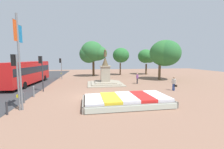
# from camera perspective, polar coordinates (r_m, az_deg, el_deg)

# --- Properties ---
(ground_plane) EXTENTS (71.94, 71.94, 0.00)m
(ground_plane) POSITION_cam_1_polar(r_m,az_deg,el_deg) (14.88, -6.50, -8.28)
(ground_plane) COLOR #8C6651
(flower_planter) EXTENTS (7.09, 3.82, 0.69)m
(flower_planter) POSITION_cam_1_polar(r_m,az_deg,el_deg) (12.39, 5.83, -9.72)
(flower_planter) COLOR #38281C
(flower_planter) RESTS_ON ground_plane
(statue_monument) EXTENTS (4.99, 4.99, 4.94)m
(statue_monument) POSITION_cam_1_polar(r_m,az_deg,el_deg) (21.30, -2.59, -1.31)
(statue_monument) COLOR gray
(statue_monument) RESTS_ON ground_plane
(traffic_light_near_crossing) EXTENTS (0.42, 0.30, 3.98)m
(traffic_light_near_crossing) POSITION_cam_1_polar(r_m,az_deg,el_deg) (12.38, -32.74, 0.65)
(traffic_light_near_crossing) COLOR slate
(traffic_light_near_crossing) RESTS_ON ground_plane
(traffic_light_mid_block) EXTENTS (0.42, 0.30, 3.95)m
(traffic_light_mid_block) POSITION_cam_1_polar(r_m,az_deg,el_deg) (18.24, -25.37, 2.60)
(traffic_light_mid_block) COLOR #2D2D33
(traffic_light_mid_block) RESTS_ON ground_plane
(traffic_light_far_corner) EXTENTS (0.41, 0.29, 3.70)m
(traffic_light_far_corner) POSITION_cam_1_polar(r_m,az_deg,el_deg) (28.04, -18.92, 3.49)
(traffic_light_far_corner) COLOR slate
(traffic_light_far_corner) RESTS_ON ground_plane
(banner_pole) EXTENTS (0.14, 1.21, 6.75)m
(banner_pole) POSITION_cam_1_polar(r_m,az_deg,el_deg) (12.30, -31.87, 5.30)
(banner_pole) COLOR slate
(banner_pole) RESTS_ON ground_plane
(city_bus) EXTENTS (3.16, 11.22, 3.19)m
(city_bus) POSITION_cam_1_polar(r_m,az_deg,el_deg) (24.07, -29.77, 0.93)
(city_bus) COLOR red
(city_bus) RESTS_ON ground_plane
(pedestrian_with_handbag) EXTENTS (0.37, 0.71, 1.59)m
(pedestrian_with_handbag) POSITION_cam_1_polar(r_m,az_deg,el_deg) (18.66, 22.51, -2.97)
(pedestrian_with_handbag) COLOR #264CA5
(pedestrian_with_handbag) RESTS_ON ground_plane
(pedestrian_near_planter) EXTENTS (0.39, 0.49, 1.55)m
(pedestrian_near_planter) POSITION_cam_1_polar(r_m,az_deg,el_deg) (22.14, 9.60, -1.21)
(pedestrian_near_planter) COLOR black
(pedestrian_near_planter) RESTS_ON ground_plane
(kerb_bollard_south) EXTENTS (0.14, 0.14, 0.94)m
(kerb_bollard_south) POSITION_cam_1_polar(r_m,az_deg,el_deg) (12.20, -35.18, -10.25)
(kerb_bollard_south) COLOR #2D2D33
(kerb_bollard_south) RESTS_ON ground_plane
(kerb_bollard_mid_a) EXTENTS (0.12, 0.12, 0.90)m
(kerb_bollard_mid_a) POSITION_cam_1_polar(r_m,az_deg,el_deg) (14.48, -30.54, -7.61)
(kerb_bollard_mid_a) COLOR #4C5156
(kerb_bollard_mid_a) RESTS_ON ground_plane
(kerb_bollard_mid_b) EXTENTS (0.16, 0.16, 1.07)m
(kerb_bollard_mid_b) POSITION_cam_1_polar(r_m,az_deg,el_deg) (16.28, -27.69, -5.67)
(kerb_bollard_mid_b) COLOR slate
(kerb_bollard_mid_b) RESTS_ON ground_plane
(park_tree_far_left) EXTENTS (5.60, 4.34, 7.14)m
(park_tree_far_left) POSITION_cam_1_polar(r_m,az_deg,el_deg) (30.94, -7.39, 8.24)
(park_tree_far_left) COLOR #4C3823
(park_tree_far_left) RESTS_ON ground_plane
(park_tree_behind_statue) EXTENTS (5.22, 5.40, 6.82)m
(park_tree_behind_statue) POSITION_cam_1_polar(r_m,az_deg,el_deg) (27.39, 19.82, 7.65)
(park_tree_behind_statue) COLOR brown
(park_tree_behind_statue) RESTS_ON ground_plane
(park_tree_far_right) EXTENTS (4.24, 3.69, 5.74)m
(park_tree_far_right) POSITION_cam_1_polar(r_m,az_deg,el_deg) (35.38, 13.00, 6.70)
(park_tree_far_right) COLOR #4C3823
(park_tree_far_right) RESTS_ON ground_plane
(park_tree_mid_canopy) EXTENTS (3.59, 3.63, 5.98)m
(park_tree_mid_canopy) POSITION_cam_1_polar(r_m,az_deg,el_deg) (33.29, 3.31, 7.31)
(park_tree_mid_canopy) COLOR brown
(park_tree_mid_canopy) RESTS_ON ground_plane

